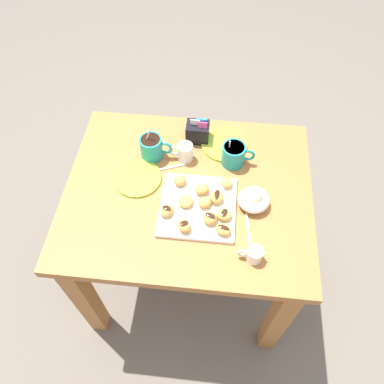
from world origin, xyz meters
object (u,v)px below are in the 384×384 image
object	(u,v)px
chocolate_sauce_pitcher	(254,254)
beignet_5	(202,189)
saucer_lime_right	(224,144)
beignet_10	(210,218)
beignet_8	(167,211)
beignet_4	(224,215)
sugar_caddy	(198,132)
ice_cream_bowl	(254,199)
coffee_mug_teal_right	(234,154)
beignet_3	(180,180)
pastry_plate_square	(198,207)
saucer_lime_left	(138,178)
beignet_1	(184,226)
beignet_6	(205,203)
coffee_mug_teal_left	(152,147)
dining_table	(188,211)
beignet_0	(217,197)
beignet_9	(227,183)
cream_pitcher_white	(185,152)
beignet_2	(223,230)
beignet_7	(185,201)

from	to	relation	value
chocolate_sauce_pitcher	beignet_5	world-z (taller)	chocolate_sauce_pitcher
saucer_lime_right	beignet_10	xyz separation A→B (m)	(-0.03, -0.37, 0.03)
beignet_8	beignet_4	bearing A→B (deg)	1.39
sugar_caddy	ice_cream_bowl	size ratio (longest dim) A/B	0.95
saucer_lime_right	ice_cream_bowl	bearing A→B (deg)	-66.97
coffee_mug_teal_right	beignet_3	world-z (taller)	coffee_mug_teal_right
chocolate_sauce_pitcher	pastry_plate_square	bearing A→B (deg)	138.41
coffee_mug_teal_right	saucer_lime_right	xyz separation A→B (m)	(-0.04, 0.09, -0.04)
saucer_lime_right	chocolate_sauce_pitcher	bearing A→B (deg)	-76.08
saucer_lime_left	beignet_3	world-z (taller)	beignet_3
beignet_1	beignet_6	size ratio (longest dim) A/B	1.17
sugar_caddy	beignet_5	bearing A→B (deg)	-81.26
coffee_mug_teal_right	chocolate_sauce_pitcher	xyz separation A→B (m)	(0.08, -0.40, -0.02)
coffee_mug_teal_left	beignet_3	distance (m)	0.18
beignet_3	beignet_5	size ratio (longest dim) A/B	0.89
dining_table	sugar_caddy	size ratio (longest dim) A/B	8.53
beignet_0	beignet_10	bearing A→B (deg)	-100.58
dining_table	beignet_9	distance (m)	0.23
ice_cream_bowl	beignet_10	size ratio (longest dim) A/B	2.27
coffee_mug_teal_left	coffee_mug_teal_right	distance (m)	0.31
saucer_lime_right	cream_pitcher_white	bearing A→B (deg)	-150.09
dining_table	beignet_3	size ratio (longest dim) A/B	19.42
coffee_mug_teal_left	beignet_9	world-z (taller)	coffee_mug_teal_left
sugar_caddy	beignet_3	bearing A→B (deg)	-99.77
coffee_mug_teal_right	sugar_caddy	xyz separation A→B (m)	(-0.15, 0.11, -0.01)
beignet_10	chocolate_sauce_pitcher	bearing A→B (deg)	-37.49
saucer_lime_right	beignet_1	world-z (taller)	beignet_1
saucer_lime_right	beignet_3	size ratio (longest dim) A/B	3.97
cream_pitcher_white	beignet_5	world-z (taller)	cream_pitcher_white
beignet_1	beignet_5	bearing A→B (deg)	73.42
chocolate_sauce_pitcher	beignet_9	bearing A→B (deg)	110.28
cream_pitcher_white	beignet_6	xyz separation A→B (m)	(0.10, -0.22, -0.01)
beignet_4	beignet_9	bearing A→B (deg)	88.89
chocolate_sauce_pitcher	beignet_5	distance (m)	0.30
beignet_3	beignet_5	distance (m)	0.09
beignet_2	beignet_8	world-z (taller)	beignet_8
coffee_mug_teal_left	saucer_lime_right	distance (m)	0.29
coffee_mug_teal_right	beignet_9	world-z (taller)	coffee_mug_teal_right
coffee_mug_teal_left	beignet_10	world-z (taller)	coffee_mug_teal_left
beignet_1	beignet_0	bearing A→B (deg)	51.88
beignet_3	beignet_6	bearing A→B (deg)	-41.83
beignet_1	chocolate_sauce_pitcher	bearing A→B (deg)	-18.07
beignet_4	beignet_1	bearing A→B (deg)	-155.44
beignet_2	beignet_10	distance (m)	0.06
coffee_mug_teal_right	beignet_10	distance (m)	0.29
chocolate_sauce_pitcher	beignet_7	size ratio (longest dim) A/B	1.68
pastry_plate_square	beignet_6	world-z (taller)	beignet_6
coffee_mug_teal_right	beignet_10	xyz separation A→B (m)	(-0.07, -0.28, -0.01)
beignet_9	saucer_lime_right	bearing A→B (deg)	95.20
dining_table	sugar_caddy	world-z (taller)	sugar_caddy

